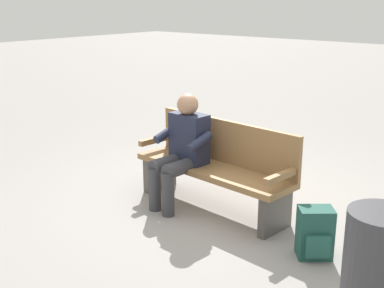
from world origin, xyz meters
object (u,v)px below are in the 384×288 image
Objects in this scene: bench_near at (217,164)px; backpack at (315,233)px; person_seated at (182,148)px; trash_bin at (378,275)px.

bench_near is 4.20× the size of backpack.
person_seated is (0.30, 0.21, 0.17)m from bench_near.
person_seated is at bearing 39.71° from bench_near.
person_seated reaches higher than trash_bin.
person_seated is 1.38× the size of trash_bin.
bench_near is 2.28m from trash_bin.
trash_bin is (-0.76, 0.68, 0.21)m from backpack.
bench_near is at bearing -14.40° from backpack.
person_seated is at bearing -18.80° from trash_bin.
backpack is at bearing 170.23° from bench_near.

